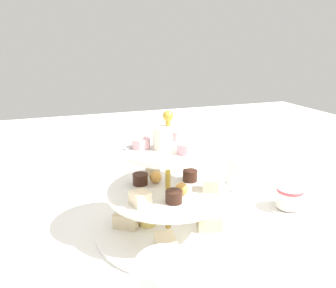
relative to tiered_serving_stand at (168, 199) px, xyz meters
name	(u,v)px	position (x,y,z in m)	size (l,w,h in m)	color
ground_plane	(168,232)	(0.00, 0.00, -0.07)	(2.40, 2.40, 0.00)	white
tiered_serving_stand	(168,199)	(0.00, 0.00, 0.00)	(0.29, 0.29, 0.25)	white
water_glass_short_left	(238,173)	(-0.24, -0.14, -0.03)	(0.06, 0.06, 0.08)	silver
teacup_with_saucer	(290,200)	(-0.29, 0.00, -0.05)	(0.09, 0.09, 0.05)	white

